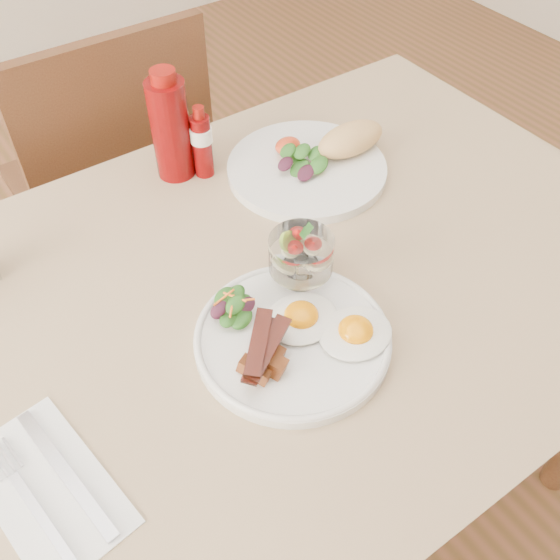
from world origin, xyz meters
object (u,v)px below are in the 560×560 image
Objects in this scene: chair_far at (116,182)px; hot_sauce_bottle at (202,143)px; table at (269,321)px; fruit_cup at (301,254)px; ketchup_bottle at (171,128)px; second_plate at (317,160)px; main_plate at (292,339)px.

chair_far is 6.68× the size of hot_sauce_bottle.
hot_sauce_bottle is at bearing 78.44° from table.
table is 0.68m from chair_far.
hot_sauce_bottle is (0.06, -0.36, 0.29)m from chair_far.
chair_far is 9.53× the size of fruit_cup.
chair_far is 0.46m from ketchup_bottle.
table is at bearing 141.34° from fruit_cup.
ketchup_bottle is (-0.02, 0.36, 0.03)m from fruit_cup.
fruit_cup is 0.37m from ketchup_bottle.
ketchup_bottle is at bearing -86.53° from chair_far.
fruit_cup is at bearing -132.02° from second_plate.
table is 0.15m from main_plate.
second_plate is (0.20, 0.22, -0.05)m from fruit_cup.
table is at bearing -93.44° from ketchup_bottle.
fruit_cup is at bearing -86.82° from chair_far.
hot_sauce_bottle is at bearing -37.67° from ketchup_bottle.
main_plate is (-0.03, -0.78, 0.24)m from chair_far.
main_plate is 2.87× the size of fruit_cup.
chair_far reaches higher than fruit_cup.
ketchup_bottle is at bearing 147.42° from second_plate.
hot_sauce_bottle is at bearing 86.04° from fruit_cup.
main_plate is 2.01× the size of hot_sauce_bottle.
table is 0.17m from fruit_cup.
chair_far is 0.81m from main_plate.
main_plate is at bearing -131.91° from second_plate.
fruit_cup reaches higher than table.
ketchup_bottle is 0.06m from hot_sauce_bottle.
main_plate is at bearing -103.02° from hot_sauce_bottle.
fruit_cup is at bearing -93.96° from hot_sauce_bottle.
ketchup_bottle reaches higher than main_plate.
table is at bearing -101.56° from hot_sauce_bottle.
second_plate is at bearing 48.09° from main_plate.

